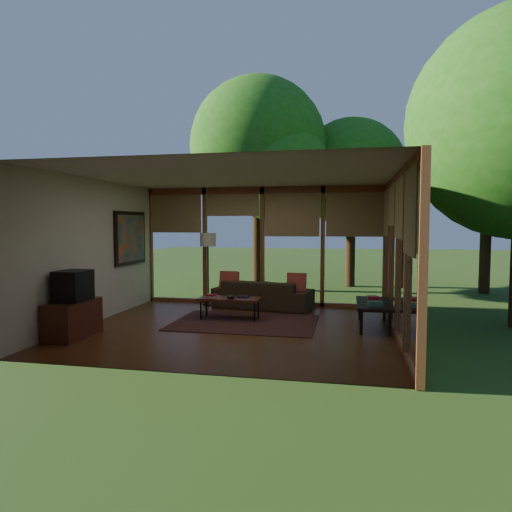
% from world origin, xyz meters
% --- Properties ---
extents(floor, '(5.50, 5.50, 0.00)m').
position_xyz_m(floor, '(0.00, 0.00, 0.00)').
color(floor, brown).
rests_on(floor, ground).
extents(ceiling, '(5.50, 5.50, 0.00)m').
position_xyz_m(ceiling, '(0.00, 0.00, 2.70)').
color(ceiling, silver).
rests_on(ceiling, ground).
extents(wall_left, '(0.04, 5.00, 2.70)m').
position_xyz_m(wall_left, '(-2.75, 0.00, 1.35)').
color(wall_left, silver).
rests_on(wall_left, ground).
extents(wall_front, '(5.50, 0.04, 2.70)m').
position_xyz_m(wall_front, '(0.00, -2.50, 1.35)').
color(wall_front, silver).
rests_on(wall_front, ground).
extents(window_wall_back, '(5.50, 0.12, 2.70)m').
position_xyz_m(window_wall_back, '(0.00, 2.50, 1.35)').
color(window_wall_back, brown).
rests_on(window_wall_back, ground).
extents(window_wall_right, '(0.12, 5.00, 2.70)m').
position_xyz_m(window_wall_right, '(2.75, 0.00, 1.35)').
color(window_wall_right, brown).
rests_on(window_wall_right, ground).
extents(tree_nw, '(3.78, 3.78, 5.93)m').
position_xyz_m(tree_nw, '(-0.58, 4.86, 4.03)').
color(tree_nw, '#311E11').
rests_on(tree_nw, ground).
extents(tree_ne, '(3.22, 3.22, 4.98)m').
position_xyz_m(tree_ne, '(2.00, 6.15, 3.36)').
color(tree_ne, '#311E11').
rests_on(tree_ne, ground).
extents(tree_far, '(2.87, 2.87, 4.57)m').
position_xyz_m(tree_far, '(5.53, 5.37, 3.12)').
color(tree_far, '#311E11').
rests_on(tree_far, ground).
extents(rug, '(2.66, 1.88, 0.01)m').
position_xyz_m(rug, '(0.05, 0.48, 0.01)').
color(rug, maroon).
rests_on(rug, floor).
extents(sofa, '(2.25, 1.17, 0.63)m').
position_xyz_m(sofa, '(0.11, 2.00, 0.31)').
color(sofa, '#352A1A').
rests_on(sofa, floor).
extents(pillow_left, '(0.42, 0.22, 0.44)m').
position_xyz_m(pillow_left, '(-0.64, 1.95, 0.59)').
color(pillow_left, maroon).
rests_on(pillow_left, sofa).
extents(pillow_right, '(0.41, 0.22, 0.43)m').
position_xyz_m(pillow_right, '(0.86, 1.95, 0.59)').
color(pillow_right, maroon).
rests_on(pillow_right, sofa).
extents(ct_book_lower, '(0.22, 0.17, 0.03)m').
position_xyz_m(ct_book_lower, '(-0.66, 0.67, 0.44)').
color(ct_book_lower, '#BBB1A9').
rests_on(ct_book_lower, coffee_table).
extents(ct_book_upper, '(0.22, 0.18, 0.03)m').
position_xyz_m(ct_book_upper, '(-0.66, 0.67, 0.47)').
color(ct_book_upper, maroon).
rests_on(ct_book_upper, coffee_table).
extents(ct_book_side, '(0.23, 0.19, 0.03)m').
position_xyz_m(ct_book_side, '(-0.06, 0.80, 0.44)').
color(ct_book_side, '#161933').
rests_on(ct_book_side, coffee_table).
extents(ct_bowl, '(0.16, 0.16, 0.07)m').
position_xyz_m(ct_bowl, '(-0.26, 0.62, 0.46)').
color(ct_bowl, black).
rests_on(ct_bowl, coffee_table).
extents(media_cabinet, '(0.50, 1.00, 0.60)m').
position_xyz_m(media_cabinet, '(-2.47, -1.15, 0.30)').
color(media_cabinet, '#552617').
rests_on(media_cabinet, floor).
extents(television, '(0.45, 0.55, 0.50)m').
position_xyz_m(television, '(-2.45, -1.15, 0.85)').
color(television, black).
rests_on(television, media_cabinet).
extents(console_book_a, '(0.26, 0.20, 0.09)m').
position_xyz_m(console_book_a, '(2.40, 0.15, 0.50)').
color(console_book_a, '#386356').
rests_on(console_book_a, side_console).
extents(console_book_b, '(0.21, 0.15, 0.09)m').
position_xyz_m(console_book_b, '(2.40, 0.60, 0.50)').
color(console_book_b, maroon).
rests_on(console_book_b, side_console).
extents(console_book_c, '(0.21, 0.16, 0.06)m').
position_xyz_m(console_book_c, '(2.40, 1.00, 0.48)').
color(console_book_c, '#BBB1A9').
rests_on(console_book_c, side_console).
extents(floor_lamp, '(0.36, 0.36, 1.65)m').
position_xyz_m(floor_lamp, '(-1.20, 2.16, 1.41)').
color(floor_lamp, black).
rests_on(floor_lamp, floor).
extents(coffee_table, '(1.20, 0.50, 0.43)m').
position_xyz_m(coffee_table, '(-0.31, 0.72, 0.39)').
color(coffee_table, '#552617').
rests_on(coffee_table, floor).
extents(side_console, '(0.60, 1.40, 0.46)m').
position_xyz_m(side_console, '(2.40, 0.55, 0.41)').
color(side_console, black).
rests_on(side_console, floor).
extents(wall_painting, '(0.06, 1.35, 1.15)m').
position_xyz_m(wall_painting, '(-2.71, 1.40, 1.55)').
color(wall_painting, black).
rests_on(wall_painting, wall_left).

